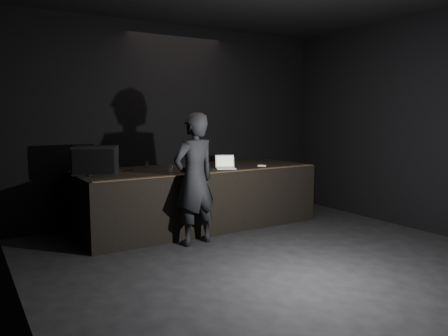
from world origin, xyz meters
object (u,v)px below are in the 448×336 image
beer_can (171,170)px  person (194,179)px  stage_riser (197,197)px  laptop (225,165)px  stage_monitor (96,160)px

beer_can → person: 0.44m
person → stage_riser: bearing=-129.4°
laptop → beer_can: (-1.12, -0.24, 0.02)m
stage_riser → person: person is taller
stage_riser → beer_can: (-0.74, -0.58, 0.58)m
stage_riser → laptop: bearing=-41.5°
beer_can → person: size_ratio=0.08×
stage_monitor → beer_can: bearing=-11.4°
laptop → person: 1.11m
stage_riser → beer_can: size_ratio=26.44×
laptop → stage_riser: bearing=161.9°
laptop → person: (-0.91, -0.62, -0.09)m
laptop → person: person is taller
stage_riser → beer_can: bearing=-142.2°
stage_riser → stage_monitor: bearing=176.5°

